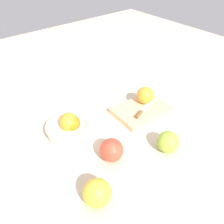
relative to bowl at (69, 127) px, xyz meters
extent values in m
plane|color=beige|center=(0.15, -0.08, -0.04)|extent=(2.40, 2.40, 0.00)
cylinder|color=beige|center=(0.00, 0.00, -0.01)|extent=(0.15, 0.15, 0.05)
torus|color=beige|center=(0.00, 0.00, 0.01)|extent=(0.16, 0.16, 0.02)
sphere|color=orange|center=(0.00, 0.00, 0.02)|extent=(0.07, 0.07, 0.07)
sphere|color=orange|center=(0.01, -0.01, 0.02)|extent=(0.06, 0.06, 0.06)
cube|color=#DBB77F|center=(0.30, -0.07, -0.03)|extent=(0.23, 0.17, 0.02)
sphere|color=orange|center=(0.33, -0.05, 0.02)|extent=(0.07, 0.07, 0.07)
cube|color=silver|center=(0.32, -0.07, -0.01)|extent=(0.11, 0.06, 0.00)
cylinder|color=brown|center=(0.25, -0.10, -0.01)|extent=(0.05, 0.03, 0.01)
sphere|color=#D6422D|center=(0.04, -0.18, 0.00)|extent=(0.08, 0.08, 0.08)
sphere|color=gold|center=(-0.09, -0.28, 0.00)|extent=(0.08, 0.08, 0.08)
sphere|color=#8EB738|center=(0.21, -0.27, 0.00)|extent=(0.07, 0.07, 0.07)
camera|label=1|loc=(-0.31, -0.62, 0.57)|focal=39.78mm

